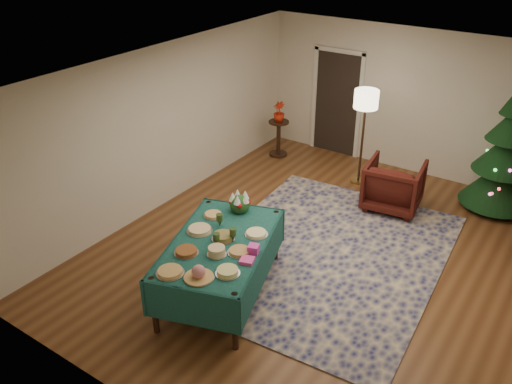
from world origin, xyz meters
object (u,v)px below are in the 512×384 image
Objects in this scene: gift_box at (254,249)px; potted_plant at (279,116)px; buffet_table at (220,252)px; floor_lamp at (366,105)px; side_table at (278,139)px; christmas_tree at (505,155)px; armchair at (394,183)px.

gift_box is 4.74m from potted_plant.
buffet_table is 1.32× the size of floor_lamp.
christmas_tree is (4.20, 0.23, 0.61)m from side_table.
christmas_tree reaches higher than floor_lamp.
christmas_tree reaches higher than gift_box.
gift_box is at bearing 4.73° from buffet_table.
potted_plant is at bearing -135.00° from side_table.
buffet_table is 1.08× the size of christmas_tree.
floor_lamp reaches higher than side_table.
floor_lamp reaches higher than armchair.
buffet_table is 4.57m from potted_plant.
christmas_tree is (1.95, 4.40, 0.11)m from gift_box.
side_table is at bearing -176.93° from christmas_tree.
gift_box is at bearing -61.66° from side_table.
floor_lamp reaches higher than buffet_table.
gift_box is at bearing -113.87° from christmas_tree.
gift_box is 0.07× the size of floor_lamp.
side_table is at bearing 118.34° from gift_box.
buffet_table is at bearing 65.75° from armchair.
christmas_tree is (2.31, 0.42, -0.53)m from floor_lamp.
potted_plant reaches higher than buffet_table.
gift_box is at bearing 73.47° from armchair.
buffet_table is at bearing -67.36° from side_table.
armchair is 1.46m from floor_lamp.
floor_lamp is 0.82× the size of christmas_tree.
gift_box is 4.77m from side_table.
christmas_tree reaches higher than armchair.
christmas_tree is at bearing 61.20° from buffet_table.
potted_plant reaches higher than gift_box.
christmas_tree is (2.44, 4.44, 0.32)m from buffet_table.
side_table is (-1.89, 0.20, -1.14)m from floor_lamp.
armchair is 2.86m from side_table.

